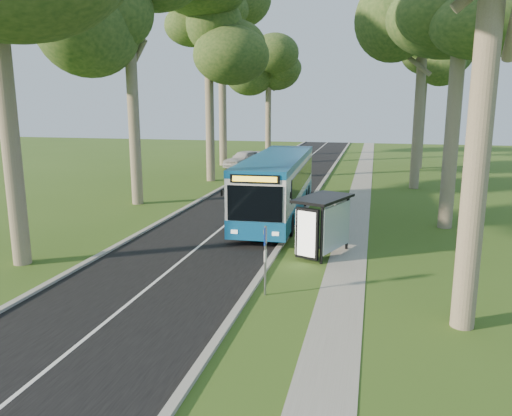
{
  "coord_description": "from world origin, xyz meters",
  "views": [
    {
      "loc": [
        3.84,
        -20.2,
        6.25
      ],
      "look_at": [
        -1.21,
        1.08,
        1.6
      ],
      "focal_mm": 35.0,
      "sensor_mm": 36.0,
      "label": 1
    }
  ],
  "objects_px": {
    "car_silver": "(253,159)",
    "litter_bin": "(314,233)",
    "bus_shelter": "(325,216)",
    "car_white": "(245,159)",
    "bus_stop_sign": "(265,252)",
    "bus": "(277,186)"
  },
  "relations": [
    {
      "from": "bus",
      "to": "bus_stop_sign",
      "type": "distance_m",
      "value": 11.54
    },
    {
      "from": "bus_stop_sign",
      "to": "car_silver",
      "type": "xyz_separation_m",
      "value": [
        -8.54,
        33.37,
        -0.78
      ]
    },
    {
      "from": "bus",
      "to": "car_white",
      "type": "distance_m",
      "value": 21.52
    },
    {
      "from": "litter_bin",
      "to": "car_white",
      "type": "relative_size",
      "value": 0.18
    },
    {
      "from": "car_white",
      "to": "car_silver",
      "type": "xyz_separation_m",
      "value": [
        0.44,
        1.71,
        -0.15
      ]
    },
    {
      "from": "bus_shelter",
      "to": "litter_bin",
      "type": "bearing_deg",
      "value": 129.28
    },
    {
      "from": "bus_stop_sign",
      "to": "car_white",
      "type": "distance_m",
      "value": 32.91
    },
    {
      "from": "bus_stop_sign",
      "to": "bus_shelter",
      "type": "height_order",
      "value": "bus_shelter"
    },
    {
      "from": "car_white",
      "to": "bus_shelter",
      "type": "bearing_deg",
      "value": -45.19
    },
    {
      "from": "car_silver",
      "to": "bus",
      "type": "bearing_deg",
      "value": -71.32
    },
    {
      "from": "car_silver",
      "to": "litter_bin",
      "type": "bearing_deg",
      "value": -69.04
    },
    {
      "from": "litter_bin",
      "to": "car_silver",
      "type": "distance_m",
      "value": 28.31
    },
    {
      "from": "bus_shelter",
      "to": "car_white",
      "type": "distance_m",
      "value": 29.01
    },
    {
      "from": "bus",
      "to": "litter_bin",
      "type": "bearing_deg",
      "value": -63.28
    },
    {
      "from": "bus_stop_sign",
      "to": "car_white",
      "type": "bearing_deg",
      "value": 104.49
    },
    {
      "from": "bus_shelter",
      "to": "litter_bin",
      "type": "height_order",
      "value": "bus_shelter"
    },
    {
      "from": "bus_stop_sign",
      "to": "litter_bin",
      "type": "xyz_separation_m",
      "value": [
        0.82,
        6.65,
        -1.04
      ]
    },
    {
      "from": "bus_stop_sign",
      "to": "bus_shelter",
      "type": "bearing_deg",
      "value": 70.88
    },
    {
      "from": "bus",
      "to": "car_silver",
      "type": "height_order",
      "value": "bus"
    },
    {
      "from": "car_white",
      "to": "car_silver",
      "type": "bearing_deg",
      "value": 99.28
    },
    {
      "from": "bus_stop_sign",
      "to": "car_silver",
      "type": "distance_m",
      "value": 34.45
    },
    {
      "from": "bus",
      "to": "litter_bin",
      "type": "xyz_separation_m",
      "value": [
        2.63,
        -4.74,
        -1.32
      ]
    }
  ]
}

